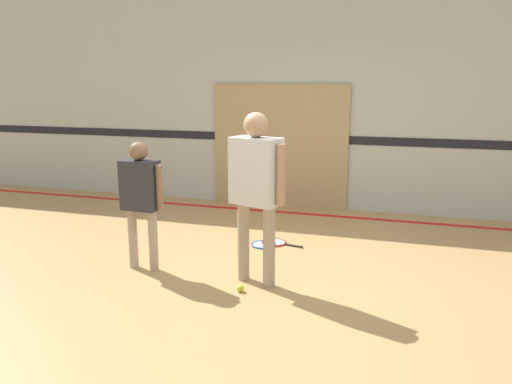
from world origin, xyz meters
The scene contains 10 objects.
ground_plane centered at (0.00, 0.00, 0.00)m, with size 16.00×16.00×0.00m, color tan.
wall_back centered at (0.00, 2.89, 1.60)m, with size 16.00×0.07×3.20m.
wall_panel centered at (-0.55, 2.83, 0.90)m, with size 2.04×0.05×1.81m.
floor_stripe centered at (0.00, 2.44, 0.00)m, with size 14.40×0.10×0.01m.
person_instructor centered at (-0.01, -0.13, 0.98)m, with size 0.58×0.37×1.59m.
person_student_left centered at (-1.19, -0.11, 0.79)m, with size 0.49×0.22×1.28m.
racket_spare_on_floor centered at (-0.13, 1.04, 0.01)m, with size 0.54×0.35×0.03m.
racket_second_spare centered at (-0.24, 0.95, 0.01)m, with size 0.32×0.51×0.03m.
tennis_ball_near_instructor centered at (-0.08, -0.37, 0.03)m, with size 0.07×0.07×0.07m, color #CCE038.
tennis_ball_by_spare_racket centered at (-0.29, 1.19, 0.03)m, with size 0.07×0.07×0.07m, color #CCE038.
Camera 1 is at (1.28, -4.32, 1.85)m, focal length 35.00 mm.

